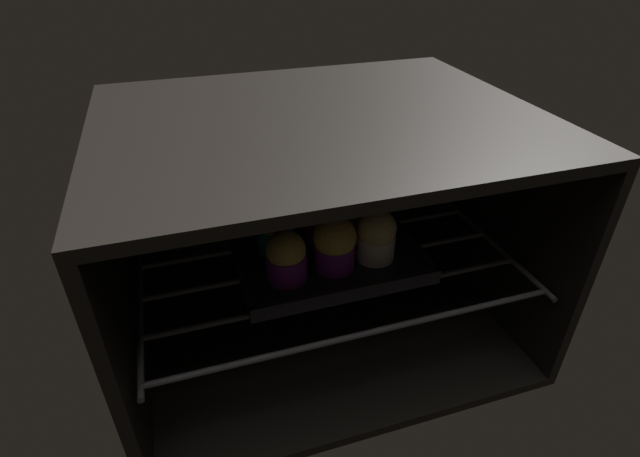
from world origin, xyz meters
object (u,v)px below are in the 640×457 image
(muffin_row1_col2, at_px, (363,212))
(muffin_row2_col2, at_px, (345,195))
(muffin_row0_col0, at_px, (286,257))
(muffin_row1_col1, at_px, (320,220))
(muffin_row0_col1, at_px, (336,243))
(muffin_row2_col0, at_px, (268,209))
(muffin_row2_col1, at_px, (310,200))
(muffin_row0_col2, at_px, (376,235))
(muffin_row1_col0, at_px, (276,228))
(baking_tray, at_px, (320,244))

(muffin_row1_col2, height_order, muffin_row2_col2, muffin_row1_col2)
(muffin_row0_col0, height_order, muffin_row1_col1, muffin_row1_col1)
(muffin_row0_col1, bearing_deg, muffin_row2_col0, 117.36)
(muffin_row1_col1, height_order, muffin_row2_col1, muffin_row2_col1)
(muffin_row2_col2, bearing_deg, muffin_row2_col1, -176.06)
(muffin_row1_col2, distance_m, muffin_row2_col0, 0.15)
(muffin_row0_col2, height_order, muffin_row2_col0, muffin_row0_col2)
(muffin_row1_col0, relative_size, muffin_row1_col2, 0.98)
(muffin_row0_col1, distance_m, muffin_row1_col1, 0.07)
(muffin_row1_col0, height_order, muffin_row1_col1, muffin_row1_col0)
(baking_tray, relative_size, muffin_row2_col1, 3.45)
(muffin_row0_col0, height_order, muffin_row1_col2, muffin_row1_col2)
(muffin_row0_col2, distance_m, muffin_row2_col0, 0.18)
(baking_tray, bearing_deg, muffin_row0_col0, -134.99)
(muffin_row1_col0, bearing_deg, muffin_row0_col1, -43.72)
(muffin_row0_col2, bearing_deg, baking_tray, 135.51)
(muffin_row1_col1, relative_size, muffin_row2_col1, 0.98)
(muffin_row2_col1, bearing_deg, muffin_row1_col2, -43.71)
(muffin_row1_col0, distance_m, muffin_row2_col0, 0.06)
(muffin_row1_col2, distance_m, muffin_row2_col1, 0.09)
(muffin_row0_col0, relative_size, muffin_row2_col1, 0.95)
(muffin_row1_col0, bearing_deg, muffin_row0_col0, -92.14)
(muffin_row0_col1, height_order, muffin_row2_col2, muffin_row0_col1)
(muffin_row0_col2, xyz_separation_m, muffin_row2_col2, (0.00, 0.13, -0.00))
(muffin_row2_col0, distance_m, muffin_row2_col2, 0.13)
(muffin_row2_col1, relative_size, muffin_row2_col2, 1.07)
(baking_tray, bearing_deg, muffin_row0_col1, -87.76)
(baking_tray, height_order, muffin_row2_col0, muffin_row2_col0)
(muffin_row0_col2, height_order, muffin_row1_col1, muffin_row0_col2)
(muffin_row0_col2, height_order, muffin_row1_col2, same)
(muffin_row0_col1, relative_size, muffin_row1_col1, 1.07)
(muffin_row2_col2, bearing_deg, muffin_row1_col0, -152.66)
(baking_tray, distance_m, muffin_row1_col2, 0.08)
(baking_tray, distance_m, muffin_row2_col2, 0.10)
(muffin_row0_col1, height_order, muffin_row0_col2, muffin_row0_col1)
(muffin_row1_col0, bearing_deg, baking_tray, -0.15)
(muffin_row1_col0, xyz_separation_m, muffin_row2_col1, (0.07, 0.07, 0.00))
(muffin_row0_col2, bearing_deg, muffin_row2_col2, 89.36)
(muffin_row1_col0, xyz_separation_m, muffin_row1_col1, (0.07, 0.00, -0.00))
(muffin_row1_col0, height_order, muffin_row2_col0, muffin_row1_col0)
(muffin_row0_col0, height_order, muffin_row0_col1, muffin_row0_col1)
(muffin_row0_col1, bearing_deg, muffin_row0_col0, -177.44)
(muffin_row0_col2, xyz_separation_m, muffin_row2_col1, (-0.06, 0.13, -0.00))
(baking_tray, relative_size, muffin_row1_col1, 3.52)
(baking_tray, relative_size, muffin_row0_col1, 3.31)
(muffin_row1_col1, distance_m, muffin_row2_col1, 0.06)
(baking_tray, bearing_deg, muffin_row1_col0, 179.85)
(muffin_row0_col0, distance_m, muffin_row1_col1, 0.10)
(muffin_row2_col1, bearing_deg, muffin_row2_col2, 3.94)
(muffin_row0_col1, distance_m, muffin_row1_col0, 0.10)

